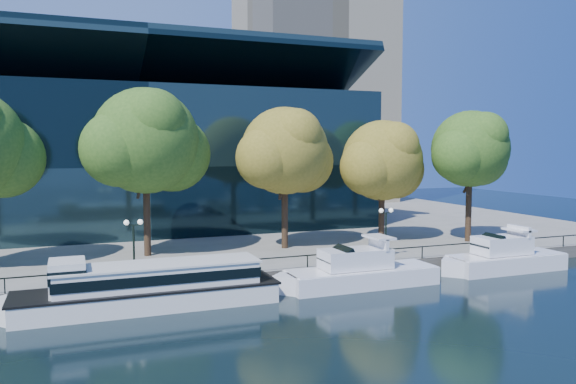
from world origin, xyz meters
name	(u,v)px	position (x,y,z in m)	size (l,w,h in m)	color
ground	(257,299)	(0.00, 0.00, 0.00)	(160.00, 160.00, 0.00)	black
promenade	(166,222)	(0.00, 36.38, 0.50)	(90.00, 67.08, 1.00)	slate
railing	(242,261)	(0.00, 3.25, 1.94)	(88.20, 0.08, 0.99)	black
convention_building	(136,160)	(-4.00, 31.79, 8.51)	(50.00, 24.57, 21.43)	black
office_tower	(312,11)	(28.00, 55.00, 33.02)	(22.50, 22.50, 65.90)	gray
tour_boat	(143,286)	(-7.14, 0.60, 1.40)	(17.35, 3.87, 3.29)	white
cruiser_near	(356,272)	(7.58, 0.53, 1.10)	(12.22, 3.15, 3.54)	white
cruiser_far	(502,257)	(20.80, 0.74, 1.14)	(11.02, 3.05, 3.60)	white
tree_2	(148,143)	(-5.16, 12.41, 10.22)	(10.73, 8.80, 13.70)	black
tree_3	(287,153)	(6.60, 11.63, 9.41)	(9.56, 7.84, 12.40)	black
tree_4	(384,162)	(16.54, 11.84, 8.49)	(9.47, 7.76, 11.44)	black
tree_5	(472,151)	(24.08, 8.67, 9.57)	(8.98, 7.36, 12.33)	black
lamp_1	(134,235)	(-7.23, 4.50, 3.98)	(1.26, 0.36, 4.03)	black
lamp_2	(386,221)	(12.37, 4.50, 3.98)	(1.26, 0.36, 4.03)	black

